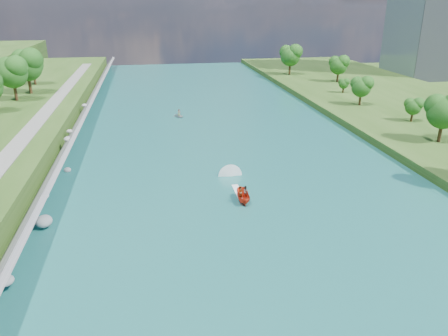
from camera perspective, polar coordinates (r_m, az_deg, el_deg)
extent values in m
plane|color=#2D5119|center=(51.11, 4.84, -7.80)|extent=(260.00, 260.00, 0.00)
cube|color=#175957|center=(68.82, 0.69, 0.17)|extent=(55.00, 240.00, 0.10)
cube|color=slate|center=(68.60, -21.05, 0.19)|extent=(3.54, 236.00, 4.05)
ellipsoid|color=gray|center=(44.86, -26.59, -13.04)|extent=(1.41, 1.56, 0.85)
ellipsoid|color=gray|center=(54.60, -22.46, -6.45)|extent=(1.85, 2.20, 1.35)
ellipsoid|color=gray|center=(59.96, -22.35, -3.41)|extent=(1.01, 1.30, 0.56)
ellipsoid|color=gray|center=(71.08, -19.77, -0.26)|extent=(1.09, 1.09, 0.82)
ellipsoid|color=gray|center=(79.17, -19.74, 3.59)|extent=(1.30, 1.68, 0.85)
ellipsoid|color=gray|center=(84.80, -19.53, 4.53)|extent=(1.11, 0.95, 0.74)
ellipsoid|color=gray|center=(96.43, -18.03, 6.09)|extent=(0.98, 1.14, 0.57)
ellipsoid|color=gray|center=(104.53, -17.77, 7.79)|extent=(1.22, 1.40, 0.81)
cube|color=gray|center=(69.71, -26.58, 1.19)|extent=(3.00, 200.00, 0.10)
ellipsoid|color=#1C4913|center=(108.91, -25.90, 10.93)|extent=(6.93, 6.93, 11.54)
ellipsoid|color=#1C4913|center=(115.77, -24.34, 11.91)|extent=(7.53, 7.53, 12.56)
ellipsoid|color=#1C4913|center=(128.49, -23.73, 12.14)|extent=(5.93, 5.93, 9.89)
ellipsoid|color=#1C4913|center=(83.86, 26.75, 6.35)|extent=(6.00, 6.00, 10.01)
ellipsoid|color=#1C4913|center=(96.63, 23.48, 7.26)|extent=(3.45, 3.45, 5.76)
ellipsoid|color=#1C4913|center=(107.85, 17.49, 9.92)|extent=(4.79, 4.79, 7.99)
ellipsoid|color=#1C4913|center=(121.92, 15.36, 10.50)|extent=(2.71, 2.71, 4.52)
ellipsoid|color=#1C4913|center=(137.81, 14.74, 12.72)|extent=(5.57, 5.57, 9.28)
ellipsoid|color=#1C4913|center=(148.85, 8.66, 14.15)|extent=(6.87, 6.87, 11.45)
imported|color=red|center=(56.80, 2.49, -3.65)|extent=(1.67, 4.06, 1.54)
imported|color=#66605B|center=(56.15, 2.18, -3.37)|extent=(0.83, 0.76, 1.89)
imported|color=#66605B|center=(57.20, 2.88, -3.09)|extent=(0.79, 0.63, 1.54)
cube|color=white|center=(59.78, 1.86, -3.12)|extent=(0.90, 5.00, 0.06)
imported|color=#95979D|center=(98.98, -5.88, 6.82)|extent=(3.13, 3.57, 0.62)
imported|color=#66605B|center=(98.81, -5.90, 7.20)|extent=(0.79, 0.57, 1.48)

